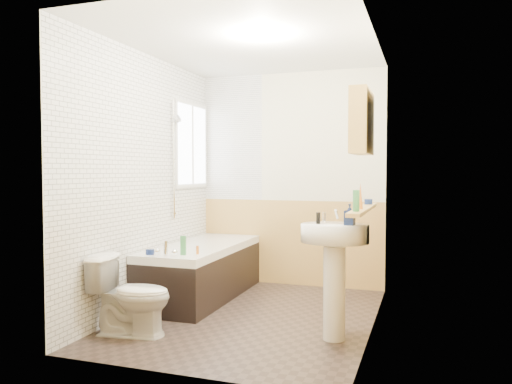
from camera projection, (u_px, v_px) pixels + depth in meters
floor at (251, 316)px, 4.62m from camera, size 2.80×2.80×0.00m
ceiling at (251, 44)px, 4.51m from camera, size 2.80×2.80×0.00m
wall_back at (290, 179)px, 5.90m from camera, size 2.20×0.02×2.50m
wall_front at (178, 186)px, 3.23m from camera, size 2.20×0.02×2.50m
wall_left at (145, 181)px, 4.93m from camera, size 0.02×2.80×2.50m
wall_right at (375, 183)px, 4.21m from camera, size 0.02×2.80×2.50m
wainscot_right at (371, 271)px, 4.25m from camera, size 0.01×2.80×1.00m
wainscot_front at (181, 300)px, 3.29m from camera, size 2.20×0.01×1.00m
wainscot_back at (290, 242)px, 5.91m from camera, size 2.20×0.01×1.00m
tile_cladding_left at (147, 181)px, 4.92m from camera, size 0.01×2.80×2.50m
tile_return_back at (233, 138)px, 6.09m from camera, size 0.75×0.01×1.50m
window at (192, 145)px, 5.79m from camera, size 0.03×0.79×0.99m
bathtub at (202, 270)px, 5.32m from camera, size 0.70×1.75×0.71m
shower_riser at (175, 149)px, 5.34m from camera, size 0.11×0.09×1.28m
toilet at (131, 296)px, 4.10m from camera, size 0.71×0.46×0.65m
sink at (334, 257)px, 3.97m from camera, size 0.54×0.44×1.04m
pine_shelf at (363, 209)px, 4.06m from camera, size 0.10×1.26×0.03m
medicine_cabinet at (362, 122)px, 4.11m from camera, size 0.15×0.58×0.53m
foam_can at (356, 201)px, 3.64m from camera, size 0.06×0.06×0.16m
green_bottle at (360, 196)px, 3.87m from camera, size 0.05×0.05×0.20m
black_jar at (368, 202)px, 4.42m from camera, size 0.09×0.09×0.05m
soap_bottle at (350, 220)px, 3.88m from camera, size 0.09×0.18×0.08m
clear_bottle at (318, 218)px, 3.96m from camera, size 0.04×0.04×0.09m
blue_gel at (183, 245)px, 4.62m from camera, size 0.05×0.04×0.18m
cream_jar at (150, 252)px, 4.65m from camera, size 0.10×0.10×0.05m
orange_bottle at (198, 250)px, 4.66m from camera, size 0.03×0.03×0.08m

